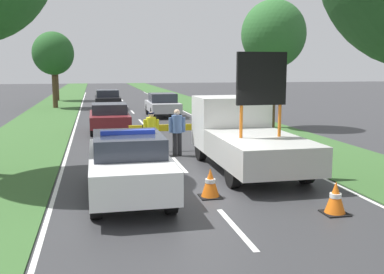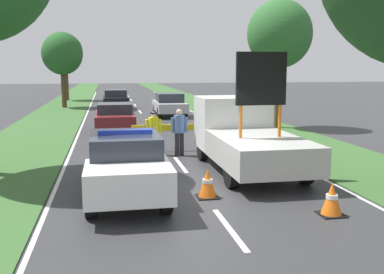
# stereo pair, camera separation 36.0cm
# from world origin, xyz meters

# --- Properties ---
(ground_plane) EXTENTS (160.00, 160.00, 0.00)m
(ground_plane) POSITION_xyz_m (0.00, 0.00, 0.00)
(ground_plane) COLOR #333335
(lane_markings) EXTENTS (7.40, 63.32, 0.01)m
(lane_markings) POSITION_xyz_m (0.00, 15.68, 0.00)
(lane_markings) COLOR silver
(lane_markings) RESTS_ON ground
(grass_verge_left) EXTENTS (3.66, 120.00, 0.03)m
(grass_verge_left) POSITION_xyz_m (-5.58, 20.00, 0.01)
(grass_verge_left) COLOR #38602D
(grass_verge_left) RESTS_ON ground
(grass_verge_right) EXTENTS (3.66, 120.00, 0.03)m
(grass_verge_right) POSITION_xyz_m (5.58, 20.00, 0.01)
(grass_verge_right) COLOR #38602D
(grass_verge_right) RESTS_ON ground
(police_car) EXTENTS (1.82, 4.73, 1.65)m
(police_car) POSITION_xyz_m (-1.87, -0.17, 0.83)
(police_car) COLOR white
(police_car) RESTS_ON ground
(work_truck) EXTENTS (2.29, 5.65, 3.52)m
(work_truck) POSITION_xyz_m (1.87, 2.30, 1.04)
(work_truck) COLOR white
(work_truck) RESTS_ON ground
(road_barrier) EXTENTS (2.98, 0.08, 1.00)m
(road_barrier) POSITION_xyz_m (0.07, 5.61, 0.82)
(road_barrier) COLOR black
(road_barrier) RESTS_ON ground
(police_officer) EXTENTS (0.56, 0.36, 1.56)m
(police_officer) POSITION_xyz_m (-0.67, 4.93, 0.93)
(police_officer) COLOR #191E38
(police_officer) RESTS_ON ground
(pedestrian_civilian) EXTENTS (0.60, 0.38, 1.66)m
(pedestrian_civilian) POSITION_xyz_m (0.20, 4.63, 0.97)
(pedestrian_civilian) COLOR #232326
(pedestrian_civilian) RESTS_ON ground
(traffic_cone_near_police) EXTENTS (0.41, 0.41, 0.57)m
(traffic_cone_near_police) POSITION_xyz_m (-1.63, 2.48, 0.28)
(traffic_cone_near_police) COLOR black
(traffic_cone_near_police) RESTS_ON ground
(traffic_cone_centre_front) EXTENTS (0.46, 0.46, 0.64)m
(traffic_cone_centre_front) POSITION_xyz_m (-0.72, 6.95, 0.31)
(traffic_cone_centre_front) COLOR black
(traffic_cone_centre_front) RESTS_ON ground
(traffic_cone_near_truck) EXTENTS (0.36, 0.36, 0.51)m
(traffic_cone_near_truck) POSITION_xyz_m (2.85, 5.64, 0.25)
(traffic_cone_near_truck) COLOR black
(traffic_cone_near_truck) RESTS_ON ground
(traffic_cone_behind_barrier) EXTENTS (0.52, 0.52, 0.71)m
(traffic_cone_behind_barrier) POSITION_xyz_m (0.05, -0.63, 0.35)
(traffic_cone_behind_barrier) COLOR black
(traffic_cone_behind_barrier) RESTS_ON ground
(traffic_cone_lane_edge) EXTENTS (0.52, 0.52, 0.71)m
(traffic_cone_lane_edge) POSITION_xyz_m (2.34, -2.40, 0.35)
(traffic_cone_lane_edge) COLOR black
(traffic_cone_lane_edge) RESTS_ON ground
(queued_car_wagon_maroon) EXTENTS (1.84, 3.94, 1.39)m
(queued_car_wagon_maroon) POSITION_xyz_m (-1.93, 11.16, 0.73)
(queued_car_wagon_maroon) COLOR maroon
(queued_car_wagon_maroon) RESTS_ON ground
(queued_car_sedan_silver) EXTENTS (1.83, 4.20, 1.48)m
(queued_car_sedan_silver) POSITION_xyz_m (1.65, 17.70, 0.76)
(queued_car_sedan_silver) COLOR #B2B2B7
(queued_car_sedan_silver) RESTS_ON ground
(queued_car_sedan_black) EXTENTS (1.83, 4.35, 1.45)m
(queued_car_sedan_black) POSITION_xyz_m (-1.63, 23.64, 0.77)
(queued_car_sedan_black) COLOR black
(queued_car_sedan_black) RESTS_ON ground
(roadside_tree_near_right) EXTENTS (3.10, 3.10, 5.80)m
(roadside_tree_near_right) POSITION_xyz_m (-5.55, 25.26, 4.14)
(roadside_tree_near_right) COLOR #4C3823
(roadside_tree_near_right) RESTS_ON ground
(roadside_tree_mid_right) EXTENTS (3.24, 3.24, 6.24)m
(roadside_tree_mid_right) POSITION_xyz_m (-6.02, 33.30, 4.51)
(roadside_tree_mid_right) COLOR #4C3823
(roadside_tree_mid_right) RESTS_ON ground
(roadside_tree_far_left) EXTENTS (3.26, 3.26, 6.49)m
(roadside_tree_far_left) POSITION_xyz_m (6.34, 10.97, 4.73)
(roadside_tree_far_left) COLOR #4C3823
(roadside_tree_far_left) RESTS_ON ground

